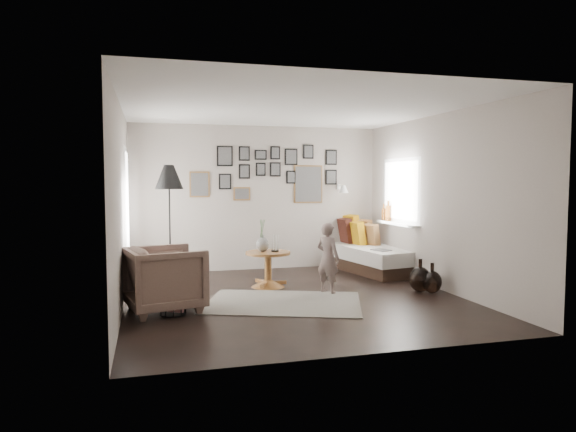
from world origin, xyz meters
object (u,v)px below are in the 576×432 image
object	(u,v)px
floor_lamp	(169,182)
demijohn_small	(432,282)
vase	(263,242)
child	(328,258)
armchair	(165,279)
demijohn_large	(420,279)
magazine_basket	(173,299)
daybed	(368,253)
pedestal_table	(268,271)

from	to	relation	value
floor_lamp	demijohn_small	distance (m)	4.21
vase	child	xyz separation A→B (m)	(0.81, -0.67, -0.18)
vase	armchair	world-z (taller)	vase
demijohn_large	magazine_basket	bearing A→B (deg)	-174.56
daybed	child	bearing A→B (deg)	-140.03
floor_lamp	magazine_basket	distance (m)	2.33
vase	armchair	size ratio (longest dim) A/B	0.55
magazine_basket	demijohn_large	size ratio (longest dim) A/B	0.80
child	demijohn_large	bearing A→B (deg)	-135.86
daybed	floor_lamp	world-z (taller)	floor_lamp
daybed	demijohn_large	bearing A→B (deg)	-99.91
pedestal_table	child	xyz separation A→B (m)	(0.73, -0.65, 0.26)
daybed	child	size ratio (longest dim) A/B	2.08
demijohn_small	child	xyz separation A→B (m)	(-1.45, 0.39, 0.34)
daybed	demijohn_large	xyz separation A→B (m)	(-0.00, -1.85, -0.12)
pedestal_table	vase	world-z (taller)	vase
vase	demijohn_large	xyz separation A→B (m)	(2.14, -0.95, -0.50)
daybed	magazine_basket	size ratio (longest dim) A/B	5.48
child	daybed	bearing A→B (deg)	-74.35
daybed	floor_lamp	distance (m)	3.73
pedestal_table	demijohn_large	distance (m)	2.26
floor_lamp	pedestal_table	bearing A→B (deg)	-22.51
pedestal_table	floor_lamp	xyz separation A→B (m)	(-1.43, 0.59, 1.35)
armchair	child	xyz separation A→B (m)	(2.29, 0.44, 0.10)
armchair	pedestal_table	bearing A→B (deg)	-67.97
daybed	armchair	size ratio (longest dim) A/B	2.37
vase	armchair	xyz separation A→B (m)	(-1.48, -1.11, -0.28)
vase	demijohn_small	bearing A→B (deg)	-25.27
armchair	demijohn_large	xyz separation A→B (m)	(3.62, 0.17, -0.22)
floor_lamp	vase	bearing A→B (deg)	-22.98
armchair	demijohn_small	world-z (taller)	armchair
magazine_basket	demijohn_small	size ratio (longest dim) A/B	0.88
pedestal_table	demijohn_large	xyz separation A→B (m)	(2.06, -0.93, -0.06)
armchair	demijohn_large	bearing A→B (deg)	-100.41
floor_lamp	magazine_basket	world-z (taller)	floor_lamp
child	pedestal_table	bearing A→B (deg)	14.02
pedestal_table	magazine_basket	distance (m)	1.94
demijohn_large	child	distance (m)	1.39
vase	armchair	bearing A→B (deg)	-142.99
armchair	magazine_basket	xyz separation A→B (m)	(0.09, -0.17, -0.22)
pedestal_table	floor_lamp	size ratio (longest dim) A/B	0.37
daybed	armchair	world-z (taller)	daybed
pedestal_table	vase	distance (m)	0.45
magazine_basket	pedestal_table	bearing A→B (deg)	40.64
vase	floor_lamp	size ratio (longest dim) A/B	0.26
demijohn_large	demijohn_small	world-z (taller)	demijohn_large
daybed	child	distance (m)	2.07
pedestal_table	vase	xyz separation A→B (m)	(-0.08, 0.02, 0.44)
pedestal_table	armchair	distance (m)	1.91
pedestal_table	daybed	size ratio (longest dim) A/B	0.32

